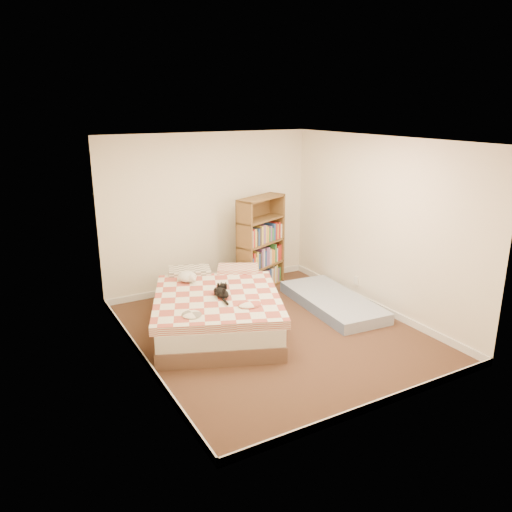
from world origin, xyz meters
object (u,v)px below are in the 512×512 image
bed (216,308)px  white_dog (188,277)px  bookshelf (260,255)px  black_cat (220,292)px  floor_mattress (332,302)px

bed → white_dog: (-0.19, 0.50, 0.33)m
bed → bookshelf: 1.67m
bed → white_dog: 0.63m
bed → white_dog: white_dog is taller
bed → black_cat: 0.39m
floor_mattress → bookshelf: bearing=117.0°
bookshelf → floor_mattress: bookshelf is taller
floor_mattress → white_dog: size_ratio=4.80×
black_cat → bed: bearing=115.9°
bed → bookshelf: size_ratio=1.72×
bookshelf → black_cat: size_ratio=2.64×
bed → floor_mattress: bed is taller
bookshelf → white_dog: 1.56m
bed → black_cat: size_ratio=4.53×
black_cat → white_dog: white_dog is taller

